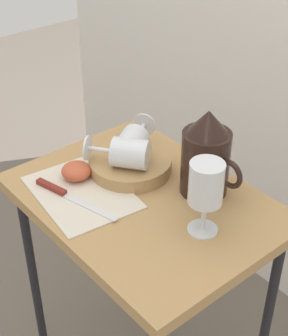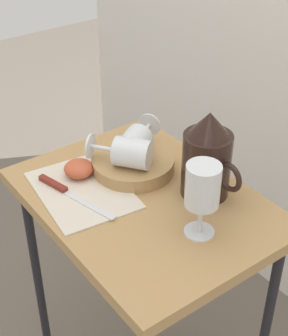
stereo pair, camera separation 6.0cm
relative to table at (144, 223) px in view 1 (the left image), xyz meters
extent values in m
cube|color=#AD8451|center=(0.00, 0.00, 0.06)|extent=(0.60, 0.44, 0.03)
cylinder|color=black|center=(-0.26, -0.18, -0.30)|extent=(0.02, 0.02, 0.69)
cylinder|color=black|center=(-0.26, 0.18, -0.30)|extent=(0.02, 0.02, 0.69)
cylinder|color=black|center=(0.26, 0.18, -0.30)|extent=(0.02, 0.02, 0.69)
cube|color=beige|center=(-0.10, -0.10, 0.08)|extent=(0.28, 0.22, 0.00)
cylinder|color=#AD8451|center=(-0.10, 0.04, 0.09)|extent=(0.20, 0.20, 0.03)
cylinder|color=black|center=(0.07, 0.12, 0.15)|extent=(0.11, 0.11, 0.15)
cylinder|color=#D1661E|center=(0.07, 0.12, 0.12)|extent=(0.10, 0.10, 0.08)
cone|color=black|center=(0.07, 0.12, 0.25)|extent=(0.09, 0.09, 0.05)
torus|color=black|center=(0.14, 0.12, 0.16)|extent=(0.07, 0.01, 0.07)
cylinder|color=silver|center=(0.16, 0.02, 0.08)|extent=(0.06, 0.06, 0.00)
cylinder|color=silver|center=(0.16, 0.02, 0.12)|extent=(0.01, 0.01, 0.07)
cylinder|color=silver|center=(0.16, 0.02, 0.20)|extent=(0.07, 0.07, 0.09)
cylinder|color=#D1661E|center=(0.16, 0.02, 0.18)|extent=(0.06, 0.06, 0.05)
cylinder|color=silver|center=(-0.11, 0.05, 0.15)|extent=(0.10, 0.10, 0.07)
cylinder|color=silver|center=(-0.14, 0.11, 0.15)|extent=(0.04, 0.06, 0.01)
cylinder|color=silver|center=(-0.16, 0.13, 0.15)|extent=(0.05, 0.04, 0.06)
cylinder|color=silver|center=(-0.08, 0.02, 0.15)|extent=(0.11, 0.11, 0.07)
cylinder|color=silver|center=(-0.13, -0.02, 0.15)|extent=(0.05, 0.04, 0.01)
cylinder|color=silver|center=(-0.16, -0.04, 0.15)|extent=(0.04, 0.05, 0.06)
ellipsoid|color=#C15133|center=(-0.16, -0.08, 0.10)|extent=(0.07, 0.07, 0.04)
cube|color=silver|center=(-0.04, -0.12, 0.08)|extent=(0.15, 0.05, 0.00)
cube|color=maroon|center=(-0.16, -0.15, 0.09)|extent=(0.09, 0.03, 0.01)
camera|label=1|loc=(0.73, -0.61, 0.80)|focal=56.33mm
camera|label=2|loc=(0.76, -0.56, 0.80)|focal=56.33mm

